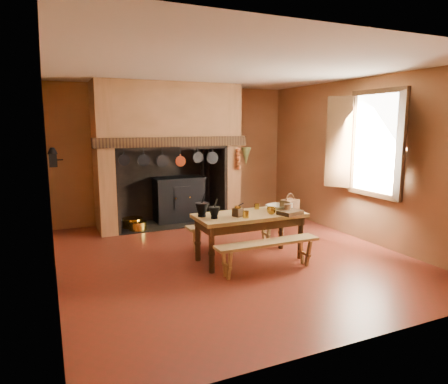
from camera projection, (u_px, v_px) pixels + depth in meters
name	position (u px, v px, depth m)	size (l,w,h in m)	color
floor	(230.00, 255.00, 6.21)	(5.50, 5.50, 0.00)	maroon
ceiling	(231.00, 69.00, 5.74)	(5.50, 5.50, 0.00)	silver
back_wall	(176.00, 154.00, 8.45)	(5.00, 0.02, 2.80)	#98613D
wall_left	(49.00, 175.00, 4.97)	(0.02, 5.50, 2.80)	#98613D
wall_right	(360.00, 160.00, 6.98)	(0.02, 5.50, 2.80)	#98613D
wall_front	(363.00, 196.00, 3.50)	(5.00, 0.02, 2.80)	#98613D
chimney_breast	(167.00, 135.00, 7.86)	(2.95, 0.96, 2.80)	#98613D
iron_range	(179.00, 199.00, 8.31)	(1.12, 0.55, 1.60)	black
hearth_pans	(134.00, 224.00, 7.77)	(0.51, 0.62, 0.20)	gold
hanging_pans	(173.00, 160.00, 7.47)	(1.92, 0.29, 0.27)	black
onion_string	(238.00, 159.00, 8.00)	(0.12, 0.10, 0.46)	#A64F1E
herb_bunch	(246.00, 156.00, 8.06)	(0.20, 0.20, 0.35)	#555F2D
window	(371.00, 144.00, 6.51)	(0.39, 1.75, 1.76)	white
wall_coffee_mill	(53.00, 156.00, 6.37)	(0.23, 0.16, 0.31)	black
work_table	(250.00, 221.00, 5.93)	(1.63, 0.73, 0.71)	#A3874A
bench_front	(268.00, 249.00, 5.50)	(1.53, 0.27, 0.43)	#A3874A
bench_back	(233.00, 229.00, 6.51)	(1.54, 0.27, 0.43)	#A3874A
mortar_large	(202.00, 209.00, 5.71)	(0.20, 0.20, 0.34)	black
mortar_small	(214.00, 212.00, 5.60)	(0.17, 0.17, 0.28)	black
coffee_grinder	(238.00, 212.00, 5.73)	(0.18, 0.16, 0.19)	#3A2212
brass_mug_a	(246.00, 214.00, 5.64)	(0.09, 0.09, 0.10)	gold
brass_mug_b	(257.00, 206.00, 6.22)	(0.08, 0.08, 0.09)	gold
mixing_bowl	(277.00, 207.00, 6.18)	(0.33, 0.33, 0.08)	#BAB28F
stoneware_crock	(287.00, 209.00, 5.95)	(0.11, 0.11, 0.13)	brown
glass_jar	(290.00, 207.00, 6.06)	(0.07, 0.07, 0.12)	beige
wicker_basket	(290.00, 204.00, 6.22)	(0.32, 0.28, 0.26)	#502818
wooden_tray	(290.00, 212.00, 5.86)	(0.34, 0.25, 0.06)	#3A2212
brass_cup	(271.00, 211.00, 5.87)	(0.13, 0.13, 0.10)	gold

